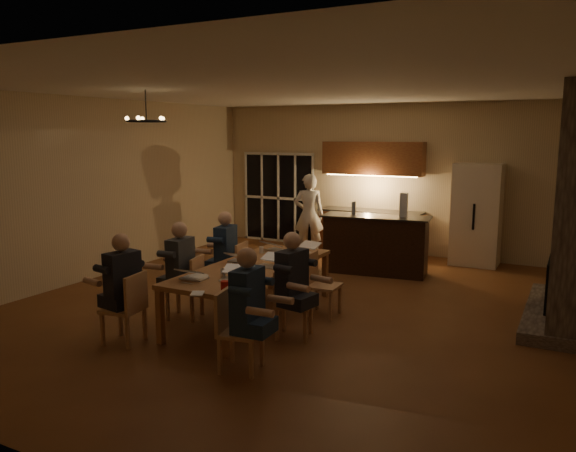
# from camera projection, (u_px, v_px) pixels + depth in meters

# --- Properties ---
(floor) EXTENTS (9.00, 9.00, 0.00)m
(floor) POSITION_uv_depth(u_px,v_px,m) (295.00, 307.00, 8.41)
(floor) COLOR brown
(floor) RESTS_ON ground
(back_wall) EXTENTS (8.00, 0.04, 3.20)m
(back_wall) POSITION_uv_depth(u_px,v_px,m) (390.00, 179.00, 12.10)
(back_wall) COLOR #CCB590
(back_wall) RESTS_ON ground
(left_wall) EXTENTS (0.04, 9.00, 3.20)m
(left_wall) POSITION_uv_depth(u_px,v_px,m) (94.00, 189.00, 9.99)
(left_wall) COLOR #CCB590
(left_wall) RESTS_ON ground
(ceiling) EXTENTS (8.00, 9.00, 0.04)m
(ceiling) POSITION_uv_depth(u_px,v_px,m) (295.00, 87.00, 7.89)
(ceiling) COLOR white
(ceiling) RESTS_ON back_wall
(french_doors) EXTENTS (1.86, 0.08, 2.10)m
(french_doors) POSITION_uv_depth(u_px,v_px,m) (279.00, 198.00, 13.38)
(french_doors) COLOR black
(french_doors) RESTS_ON ground
(kitchenette) EXTENTS (2.24, 0.68, 2.40)m
(kitchenette) POSITION_uv_depth(u_px,v_px,m) (371.00, 198.00, 12.03)
(kitchenette) COLOR brown
(kitchenette) RESTS_ON ground
(refrigerator) EXTENTS (0.90, 0.68, 2.00)m
(refrigerator) POSITION_uv_depth(u_px,v_px,m) (477.00, 215.00, 11.01)
(refrigerator) COLOR beige
(refrigerator) RESTS_ON ground
(dining_table) EXTENTS (1.10, 2.93, 0.75)m
(dining_table) POSITION_uv_depth(u_px,v_px,m) (253.00, 291.00, 7.91)
(dining_table) COLOR #AD6D45
(dining_table) RESTS_ON ground
(bar_island) EXTENTS (2.02, 0.90, 1.08)m
(bar_island) POSITION_uv_depth(u_px,v_px,m) (376.00, 245.00, 10.38)
(bar_island) COLOR black
(bar_island) RESTS_ON ground
(chair_left_near) EXTENTS (0.50, 0.50, 0.89)m
(chair_left_near) POSITION_uv_depth(u_px,v_px,m) (123.00, 308.00, 6.92)
(chair_left_near) COLOR tan
(chair_left_near) RESTS_ON ground
(chair_left_mid) EXTENTS (0.54, 0.54, 0.89)m
(chair_left_mid) POSITION_uv_depth(u_px,v_px,m) (184.00, 287.00, 7.86)
(chair_left_mid) COLOR tan
(chair_left_mid) RESTS_ON ground
(chair_left_far) EXTENTS (0.50, 0.50, 0.89)m
(chair_left_far) POSITION_uv_depth(u_px,v_px,m) (230.00, 270.00, 8.84)
(chair_left_far) COLOR tan
(chair_left_far) RESTS_ON ground
(chair_right_near) EXTENTS (0.52, 0.52, 0.89)m
(chair_right_near) POSITION_uv_depth(u_px,v_px,m) (241.00, 331.00, 6.11)
(chair_right_near) COLOR tan
(chair_right_near) RESTS_ON ground
(chair_right_mid) EXTENTS (0.53, 0.53, 0.89)m
(chair_right_mid) POSITION_uv_depth(u_px,v_px,m) (294.00, 303.00, 7.11)
(chair_right_mid) COLOR tan
(chair_right_mid) RESTS_ON ground
(chair_right_far) EXTENTS (0.45, 0.45, 0.89)m
(chair_right_far) POSITION_uv_depth(u_px,v_px,m) (324.00, 285.00, 7.97)
(chair_right_far) COLOR tan
(chair_right_far) RESTS_ON ground
(person_left_near) EXTENTS (0.70, 0.70, 1.38)m
(person_left_near) POSITION_uv_depth(u_px,v_px,m) (123.00, 289.00, 6.89)
(person_left_near) COLOR #20232A
(person_left_near) RESTS_ON ground
(person_right_near) EXTENTS (0.63, 0.63, 1.38)m
(person_right_near) POSITION_uv_depth(u_px,v_px,m) (248.00, 310.00, 6.04)
(person_right_near) COLOR navy
(person_right_near) RESTS_ON ground
(person_left_mid) EXTENTS (0.65, 0.65, 1.38)m
(person_left_mid) POSITION_uv_depth(u_px,v_px,m) (181.00, 271.00, 7.77)
(person_left_mid) COLOR #3B3F46
(person_left_mid) RESTS_ON ground
(person_right_mid) EXTENTS (0.70, 0.70, 1.38)m
(person_right_mid) POSITION_uv_depth(u_px,v_px,m) (292.00, 286.00, 6.99)
(person_right_mid) COLOR #20232A
(person_right_mid) RESTS_ON ground
(person_left_far) EXTENTS (0.69, 0.69, 1.38)m
(person_left_far) POSITION_uv_depth(u_px,v_px,m) (226.00, 255.00, 8.79)
(person_left_far) COLOR navy
(person_left_far) RESTS_ON ground
(standing_person) EXTENTS (0.75, 0.63, 1.74)m
(standing_person) POSITION_uv_depth(u_px,v_px,m) (309.00, 215.00, 11.91)
(standing_person) COLOR silver
(standing_person) RESTS_ON ground
(chandelier) EXTENTS (0.58, 0.58, 0.03)m
(chandelier) POSITION_uv_depth(u_px,v_px,m) (146.00, 121.00, 8.19)
(chandelier) COLOR black
(chandelier) RESTS_ON ceiling
(laptop_a) EXTENTS (0.34, 0.30, 0.23)m
(laptop_a) POSITION_uv_depth(u_px,v_px,m) (194.00, 270.00, 7.10)
(laptop_a) COLOR silver
(laptop_a) RESTS_ON dining_table
(laptop_b) EXTENTS (0.38, 0.35, 0.23)m
(laptop_b) POSITION_uv_depth(u_px,v_px,m) (233.00, 272.00, 7.03)
(laptop_b) COLOR silver
(laptop_b) RESTS_ON dining_table
(laptop_c) EXTENTS (0.34, 0.30, 0.23)m
(laptop_c) POSITION_uv_depth(u_px,v_px,m) (241.00, 254.00, 8.06)
(laptop_c) COLOR silver
(laptop_c) RESTS_ON dining_table
(laptop_d) EXTENTS (0.34, 0.30, 0.23)m
(laptop_d) POSITION_uv_depth(u_px,v_px,m) (269.00, 259.00, 7.74)
(laptop_d) COLOR silver
(laptop_d) RESTS_ON dining_table
(laptop_e) EXTENTS (0.39, 0.36, 0.23)m
(laptop_e) POSITION_uv_depth(u_px,v_px,m) (276.00, 244.00, 8.82)
(laptop_e) COLOR silver
(laptop_e) RESTS_ON dining_table
(laptop_f) EXTENTS (0.37, 0.33, 0.23)m
(laptop_f) POSITION_uv_depth(u_px,v_px,m) (306.00, 247.00, 8.58)
(laptop_f) COLOR silver
(laptop_f) RESTS_ON dining_table
(mug_front) EXTENTS (0.09, 0.09, 0.10)m
(mug_front) POSITION_uv_depth(u_px,v_px,m) (230.00, 268.00, 7.49)
(mug_front) COLOR white
(mug_front) RESTS_ON dining_table
(mug_mid) EXTENTS (0.08, 0.08, 0.10)m
(mug_mid) POSITION_uv_depth(u_px,v_px,m) (272.00, 255.00, 8.25)
(mug_mid) COLOR white
(mug_mid) RESTS_ON dining_table
(mug_back) EXTENTS (0.07, 0.07, 0.10)m
(mug_back) POSITION_uv_depth(u_px,v_px,m) (261.00, 250.00, 8.65)
(mug_back) COLOR white
(mug_back) RESTS_ON dining_table
(redcup_near) EXTENTS (0.09, 0.09, 0.12)m
(redcup_near) POSITION_uv_depth(u_px,v_px,m) (225.00, 286.00, 6.56)
(redcup_near) COLOR #B1140B
(redcup_near) RESTS_ON dining_table
(redcup_mid) EXTENTS (0.08, 0.08, 0.12)m
(redcup_mid) POSITION_uv_depth(u_px,v_px,m) (246.00, 253.00, 8.38)
(redcup_mid) COLOR #B1140B
(redcup_mid) RESTS_ON dining_table
(can_silver) EXTENTS (0.07, 0.07, 0.12)m
(can_silver) POSITION_uv_depth(u_px,v_px,m) (223.00, 273.00, 7.16)
(can_silver) COLOR #B2B2B7
(can_silver) RESTS_ON dining_table
(can_cola) EXTENTS (0.07, 0.07, 0.12)m
(can_cola) POSITION_uv_depth(u_px,v_px,m) (291.00, 243.00, 9.12)
(can_cola) COLOR #3F0F0C
(can_cola) RESTS_ON dining_table
(can_right) EXTENTS (0.07, 0.07, 0.12)m
(can_right) POSITION_uv_depth(u_px,v_px,m) (286.00, 261.00, 7.86)
(can_right) COLOR #B2B2B7
(can_right) RESTS_ON dining_table
(plate_near) EXTENTS (0.27, 0.27, 0.02)m
(plate_near) POSITION_uv_depth(u_px,v_px,m) (255.00, 276.00, 7.24)
(plate_near) COLOR white
(plate_near) RESTS_ON dining_table
(plate_left) EXTENTS (0.26, 0.26, 0.02)m
(plate_left) POSITION_uv_depth(u_px,v_px,m) (198.00, 276.00, 7.20)
(plate_left) COLOR white
(plate_left) RESTS_ON dining_table
(plate_far) EXTENTS (0.24, 0.24, 0.02)m
(plate_far) POSITION_uv_depth(u_px,v_px,m) (307.00, 258.00, 8.29)
(plate_far) COLOR white
(plate_far) RESTS_ON dining_table
(notepad) EXTENTS (0.22, 0.24, 0.01)m
(notepad) POSITION_uv_depth(u_px,v_px,m) (197.00, 293.00, 6.45)
(notepad) COLOR white
(notepad) RESTS_ON dining_table
(bar_bottle) EXTENTS (0.08, 0.08, 0.24)m
(bar_bottle) POSITION_uv_depth(u_px,v_px,m) (354.00, 208.00, 10.48)
(bar_bottle) COLOR #99999E
(bar_bottle) RESTS_ON bar_island
(bar_blender) EXTENTS (0.16, 0.16, 0.43)m
(bar_blender) POSITION_uv_depth(u_px,v_px,m) (404.00, 205.00, 10.13)
(bar_blender) COLOR silver
(bar_blender) RESTS_ON bar_island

